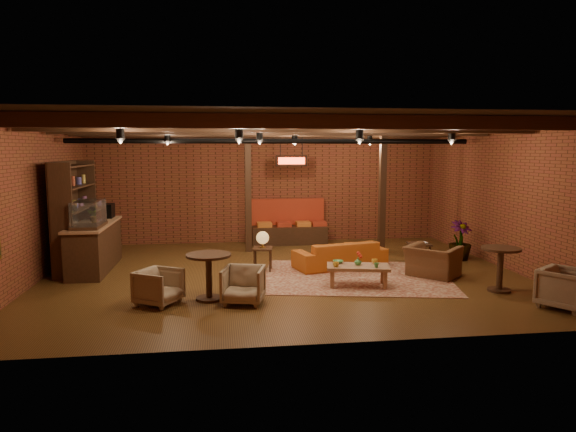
{
  "coord_description": "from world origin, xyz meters",
  "views": [
    {
      "loc": [
        -1.34,
        -10.65,
        2.67
      ],
      "look_at": [
        0.12,
        0.2,
        1.23
      ],
      "focal_mm": 32.0,
      "sensor_mm": 36.0,
      "label": 1
    }
  ],
  "objects": [
    {
      "name": "ceiling_beams",
      "position": [
        0.0,
        0.0,
        3.08
      ],
      "size": [
        9.8,
        6.4,
        0.22
      ],
      "primitive_type": null,
      "color": "black",
      "rests_on": "ceiling"
    },
    {
      "name": "service_sign",
      "position": [
        0.6,
        3.1,
        2.35
      ],
      "size": [
        0.86,
        0.06,
        0.3
      ],
      "primitive_type": "cube",
      "color": "#FF3F19",
      "rests_on": "ceiling"
    },
    {
      "name": "floor",
      "position": [
        0.0,
        0.0,
        0.0
      ],
      "size": [
        10.0,
        10.0,
        0.0
      ],
      "primitive_type": "plane",
      "color": "#38230E",
      "rests_on": "ground"
    },
    {
      "name": "armchair_a",
      "position": [
        -2.4,
        -1.83,
        0.34
      ],
      "size": [
        0.87,
        0.88,
        0.68
      ],
      "primitive_type": "imported",
      "rotation": [
        0.0,
        0.0,
        1.03
      ],
      "color": "#B8AA8F",
      "rests_on": "floor"
    },
    {
      "name": "shelving_hutch",
      "position": [
        -4.5,
        1.1,
        1.2
      ],
      "size": [
        0.52,
        2.0,
        2.4
      ],
      "primitive_type": null,
      "color": "black",
      "rests_on": "ground"
    },
    {
      "name": "banquette",
      "position": [
        0.6,
        3.55,
        0.5
      ],
      "size": [
        2.1,
        0.7,
        1.0
      ],
      "primitive_type": null,
      "color": "#A7311B",
      "rests_on": "ground"
    },
    {
      "name": "wall_right",
      "position": [
        5.0,
        0.0,
        1.6
      ],
      "size": [
        0.02,
        8.0,
        3.2
      ],
      "primitive_type": "cube",
      "color": "brown",
      "rests_on": "ground"
    },
    {
      "name": "wall_left",
      "position": [
        -5.0,
        0.0,
        1.6
      ],
      "size": [
        0.02,
        8.0,
        3.2
      ],
      "primitive_type": "cube",
      "color": "brown",
      "rests_on": "ground"
    },
    {
      "name": "armchair_right",
      "position": [
        3.08,
        -0.6,
        0.44
      ],
      "size": [
        1.17,
        1.17,
        0.88
      ],
      "primitive_type": "imported",
      "rotation": [
        0.0,
        0.0,
        2.34
      ],
      "color": "brown",
      "rests_on": "floor"
    },
    {
      "name": "ceiling_spotlights",
      "position": [
        0.0,
        0.0,
        2.86
      ],
      "size": [
        6.4,
        4.4,
        0.28
      ],
      "primitive_type": null,
      "color": "black",
      "rests_on": "ceiling"
    },
    {
      "name": "post_right",
      "position": [
        2.8,
        2.0,
        1.6
      ],
      "size": [
        0.16,
        0.16,
        3.2
      ],
      "primitive_type": "cube",
      "color": "black",
      "rests_on": "ground"
    },
    {
      "name": "wall_back",
      "position": [
        0.0,
        4.0,
        1.6
      ],
      "size": [
        10.0,
        0.02,
        3.2
      ],
      "primitive_type": "cube",
      "color": "brown",
      "rests_on": "ground"
    },
    {
      "name": "side_table_book",
      "position": [
        3.18,
        0.4,
        0.49
      ],
      "size": [
        0.51,
        0.51,
        0.55
      ],
      "rotation": [
        0.0,
        0.0,
        -0.09
      ],
      "color": "black",
      "rests_on": "floor"
    },
    {
      "name": "side_table_lamp",
      "position": [
        -0.42,
        0.38,
        0.67
      ],
      "size": [
        0.48,
        0.48,
        0.88
      ],
      "rotation": [
        0.0,
        0.0,
        -0.16
      ],
      "color": "black",
      "rests_on": "floor"
    },
    {
      "name": "rug",
      "position": [
        1.46,
        -0.44,
        0.01
      ],
      "size": [
        4.34,
        3.63,
        0.01
      ],
      "primitive_type": "cube",
      "rotation": [
        0.0,
        0.0,
        -0.19
      ],
      "color": "maroon",
      "rests_on": "floor"
    },
    {
      "name": "service_counter",
      "position": [
        -4.1,
        1.0,
        0.8
      ],
      "size": [
        0.8,
        2.5,
        1.6
      ],
      "primitive_type": null,
      "color": "black",
      "rests_on": "ground"
    },
    {
      "name": "ceiling_pipe",
      "position": [
        0.0,
        1.6,
        2.85
      ],
      "size": [
        9.6,
        0.12,
        0.12
      ],
      "primitive_type": "cylinder",
      "rotation": [
        0.0,
        1.57,
        0.0
      ],
      "color": "black",
      "rests_on": "ceiling"
    },
    {
      "name": "round_table_right",
      "position": [
        3.87,
        -1.85,
        0.56
      ],
      "size": [
        0.72,
        0.72,
        0.84
      ],
      "color": "black",
      "rests_on": "floor"
    },
    {
      "name": "post_left",
      "position": [
        -0.6,
        2.6,
        1.6
      ],
      "size": [
        0.16,
        0.16,
        3.2
      ],
      "primitive_type": "cube",
      "color": "black",
      "rests_on": "ground"
    },
    {
      "name": "coffee_table",
      "position": [
        1.3,
        -1.14,
        0.37
      ],
      "size": [
        1.3,
        0.83,
        0.66
      ],
      "rotation": [
        0.0,
        0.0,
        -0.21
      ],
      "color": "olive",
      "rests_on": "floor"
    },
    {
      "name": "wall_front",
      "position": [
        0.0,
        -4.0,
        1.6
      ],
      "size": [
        10.0,
        0.02,
        3.2
      ],
      "primitive_type": "cube",
      "color": "brown",
      "rests_on": "ground"
    },
    {
      "name": "armchair_b",
      "position": [
        -0.96,
        -1.95,
        0.35
      ],
      "size": [
        0.82,
        0.79,
        0.71
      ],
      "primitive_type": "imported",
      "rotation": [
        0.0,
        0.0,
        -0.24
      ],
      "color": "#B8AA8F",
      "rests_on": "floor"
    },
    {
      "name": "plant_tall",
      "position": [
        4.4,
        0.87,
        1.43
      ],
      "size": [
        1.94,
        1.94,
        2.86
      ],
      "primitive_type": "imported",
      "rotation": [
        0.0,
        0.0,
        0.25
      ],
      "color": "#4C7F4C",
      "rests_on": "floor"
    },
    {
      "name": "plant_counter",
      "position": [
        -4.0,
        1.2,
        1.22
      ],
      "size": [
        0.35,
        0.39,
        0.3
      ],
      "primitive_type": "imported",
      "color": "#337F33",
      "rests_on": "service_counter"
    },
    {
      "name": "ceiling",
      "position": [
        0.0,
        0.0,
        3.2
      ],
      "size": [
        10.0,
        8.0,
        0.02
      ],
      "primitive_type": "cube",
      "color": "black",
      "rests_on": "wall_back"
    },
    {
      "name": "armchair_far",
      "position": [
        4.39,
        -2.97,
        0.38
      ],
      "size": [
        0.99,
        0.98,
        0.75
      ],
      "primitive_type": "imported",
      "rotation": [
        0.0,
        0.0,
        0.6
      ],
      "color": "#B8AA8F",
      "rests_on": "floor"
    },
    {
      "name": "sofa",
      "position": [
        1.34,
        0.46,
        0.3
      ],
      "size": [
        2.21,
        1.3,
        0.6
      ],
      "primitive_type": "imported",
      "rotation": [
        0.0,
        0.0,
        3.39
      ],
      "color": "#A44D16",
      "rests_on": "floor"
    },
    {
      "name": "round_table_left",
      "position": [
        -1.55,
        -1.67,
        0.56
      ],
      "size": [
        0.8,
        0.8,
        0.83
      ],
      "color": "black",
      "rests_on": "floor"
    }
  ]
}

